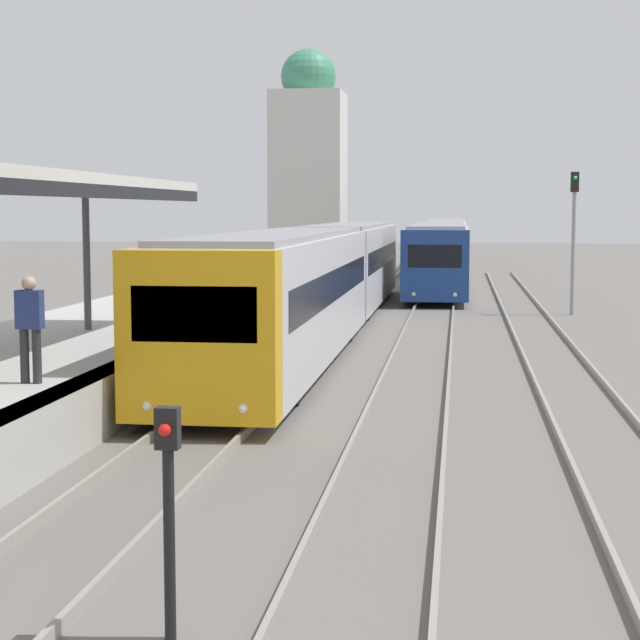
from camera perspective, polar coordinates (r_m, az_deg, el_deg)
person_on_platform at (r=17.07m, az=-15.22°, el=-0.14°), size 0.40×0.22×1.66m
train_near at (r=32.84m, az=0.15°, el=2.49°), size 2.64×32.19×3.19m
train_far at (r=62.70m, az=6.61°, el=4.01°), size 2.59×45.14×3.09m
signal_post_near at (r=9.32m, az=-8.08°, el=-9.39°), size 0.20×0.21×2.04m
signal_mast_far at (r=38.80m, az=13.38°, el=4.93°), size 0.28×0.29×5.04m
distant_domed_building at (r=61.21m, az=-0.62°, el=8.09°), size 4.04×4.04×12.74m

